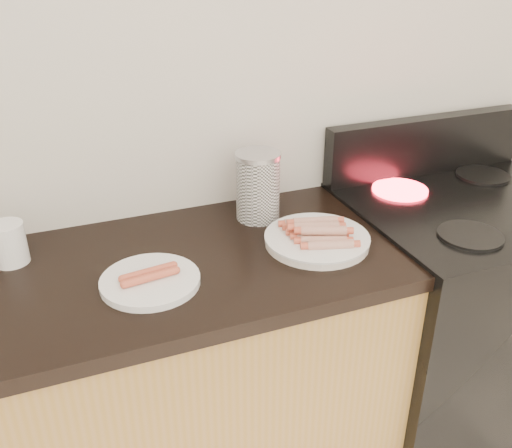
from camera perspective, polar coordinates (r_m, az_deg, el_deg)
name	(u,v)px	position (r m, az deg, el deg)	size (l,w,h in m)	color
wall_back	(203,77)	(1.68, -5.35, 14.39)	(4.00, 0.04, 2.60)	silver
stove	(454,321)	(2.14, 19.18, -9.17)	(0.76, 0.65, 0.91)	black
stove_panel	(425,145)	(2.08, 16.59, 7.56)	(0.76, 0.06, 0.20)	black
burner_near_left	(470,235)	(1.70, 20.64, -1.08)	(0.18, 0.18, 0.01)	black
burner_far_left	(400,190)	(1.93, 14.20, 3.34)	(0.18, 0.18, 0.01)	#FF1E2D
burner_far_right	(483,175)	(2.14, 21.73, 4.55)	(0.18, 0.18, 0.01)	black
main_plate	(317,241)	(1.58, 6.11, -1.67)	(0.29, 0.29, 0.02)	white
side_plate	(150,281)	(1.42, -10.53, -5.63)	(0.24, 0.24, 0.02)	white
hotdog_pile	(317,231)	(1.57, 6.16, -0.71)	(0.12, 0.21, 0.05)	maroon
plain_sausages	(150,274)	(1.41, -10.60, -4.98)	(0.13, 0.06, 0.02)	#BC6334
canister	(258,186)	(1.68, 0.19, 3.83)	(0.13, 0.13, 0.21)	white
mug	(9,243)	(1.60, -23.49, -1.80)	(0.09, 0.09, 0.11)	white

